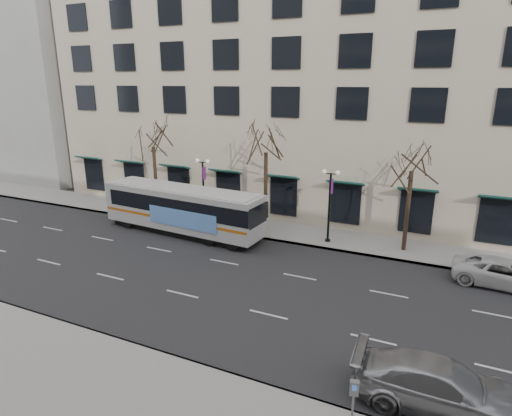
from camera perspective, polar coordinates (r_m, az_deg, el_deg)
The scene contains 13 objects.
ground at distance 25.27m, azimuth -6.84°, elevation -9.09°, with size 160.00×160.00×0.00m, color black.
sidewalk_far at distance 31.12m, azimuth 9.90°, elevation -4.02°, with size 80.00×4.00×0.15m, color gray.
building_hotel at distance 42.71m, azimuth 5.66°, elevation 18.00°, with size 40.00×20.00×24.00m, color #C4AF95.
building_far_upblock at distance 64.40m, azimuth -27.85°, elevation 17.56°, with size 28.00×20.00×28.00m, color #999993.
tree_far_left at distance 36.01m, azimuth -13.62°, elevation 9.44°, with size 3.60×3.60×8.34m.
tree_far_mid at distance 30.86m, azimuth 1.34°, elevation 9.16°, with size 3.60×3.60×8.55m.
tree_far_right at distance 28.51m, azimuth 20.23°, elevation 6.54°, with size 3.60×3.60×8.06m.
lamp_post_left at distance 33.35m, azimuth -7.02°, elevation 2.67°, with size 1.22×0.45×5.21m.
lamp_post_right at distance 29.49m, azimuth 9.79°, elevation 0.70°, with size 1.22×0.45×5.21m.
city_bus at distance 31.84m, azimuth -9.67°, elevation -0.08°, with size 12.92×3.70×3.46m.
silver_car at distance 17.09m, azimuth 23.33°, elevation -20.95°, with size 2.41×5.93×1.72m, color #A0A1A7.
white_pickup at distance 27.44m, azimuth 30.23°, elevation -7.53°, with size 2.46×5.34×1.48m, color silver.
pay_station at distance 15.57m, azimuth 12.94°, elevation -22.68°, with size 0.33×0.25×1.38m.
Camera 1 is at (12.16, -19.28, 10.91)m, focal length 30.00 mm.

